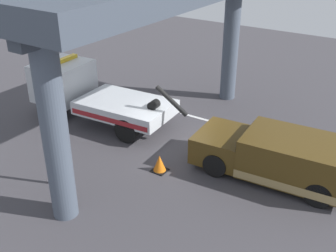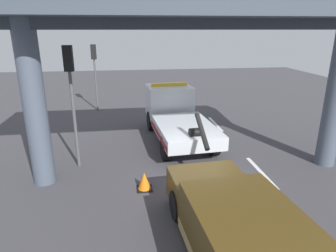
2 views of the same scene
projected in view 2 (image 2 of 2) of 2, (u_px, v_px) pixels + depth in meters
name	position (u px, v px, depth m)	size (l,w,h in m)	color
ground_plane	(196.00, 178.00, 10.84)	(60.00, 40.00, 0.10)	#423F44
lane_stripe_mid	(261.00, 172.00, 11.16)	(2.60, 0.16, 0.01)	silver
lane_stripe_east	(215.00, 124.00, 16.80)	(2.60, 0.16, 0.01)	silver
tow_truck_white	(175.00, 113.00, 14.59)	(7.32, 2.82, 2.46)	silver
towed_van_green	(238.00, 232.00, 6.67)	(5.34, 2.55, 1.58)	#4C3814
overpass_structure	(198.00, 20.00, 9.48)	(3.60, 12.76, 6.27)	#4C5666
traffic_light_near	(71.00, 81.00, 10.63)	(0.39, 0.32, 4.63)	#515456
traffic_light_far	(94.00, 63.00, 18.70)	(0.39, 0.32, 4.24)	#515456
traffic_cone_orange	(144.00, 181.00, 9.90)	(0.51, 0.51, 0.61)	orange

